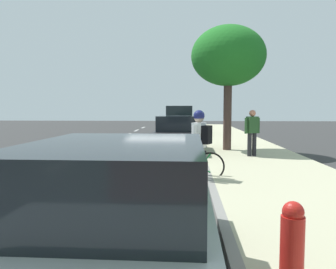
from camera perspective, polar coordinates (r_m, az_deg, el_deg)
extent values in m
plane|color=#2F2F2F|center=(14.31, -2.03, -2.83)|extent=(68.77, 68.77, 0.00)
cube|color=#B2AD8C|center=(14.43, 12.84, -2.61)|extent=(3.51, 42.98, 0.13)
cube|color=gray|center=(14.25, 5.54, -2.61)|extent=(0.16, 42.98, 0.13)
cube|color=white|center=(11.49, -18.27, -4.84)|extent=(0.14, 2.20, 0.01)
cube|color=white|center=(15.43, -12.53, -2.38)|extent=(0.14, 2.20, 0.01)
cube|color=white|center=(19.48, -9.15, -0.92)|extent=(0.14, 2.20, 0.01)
cube|color=white|center=(23.59, -6.95, 0.04)|extent=(0.14, 2.20, 0.01)
cube|color=white|center=(27.72, -5.40, 0.71)|extent=(0.14, 2.20, 0.01)
cube|color=white|center=(31.87, -4.25, 1.21)|extent=(0.14, 2.20, 0.01)
cube|color=white|center=(14.27, -0.38, -2.83)|extent=(0.12, 42.98, 0.01)
cube|color=#B7BABF|center=(3.26, -8.75, -17.64)|extent=(1.81, 4.42, 0.64)
cube|color=black|center=(3.08, -8.88, -6.88)|extent=(1.57, 2.12, 0.60)
cylinder|color=black|center=(4.56, 5.59, -14.66)|extent=(0.23, 0.66, 0.66)
cylinder|color=black|center=(4.79, -14.76, -13.82)|extent=(0.23, 0.66, 0.66)
cube|color=black|center=(13.74, 1.51, -0.61)|extent=(1.79, 4.41, 0.64)
cube|color=black|center=(13.70, 1.51, 1.97)|extent=(1.56, 2.11, 0.60)
cylinder|color=black|center=(15.11, 4.77, -1.19)|extent=(0.22, 0.66, 0.66)
cylinder|color=black|center=(15.17, -1.36, -1.15)|extent=(0.22, 0.66, 0.66)
cylinder|color=black|center=(12.40, 5.01, -2.44)|extent=(0.22, 0.66, 0.66)
cylinder|color=black|center=(12.47, -2.46, -2.39)|extent=(0.22, 0.66, 0.66)
cube|color=#1E512D|center=(22.55, 2.07, 1.84)|extent=(1.98, 4.73, 0.90)
cube|color=black|center=(22.53, 2.07, 3.95)|extent=(1.72, 3.13, 0.76)
cylinder|color=black|center=(24.01, 4.28, 1.04)|extent=(0.23, 0.76, 0.76)
cylinder|color=black|center=(24.08, 0.12, 1.06)|extent=(0.23, 0.76, 0.76)
cylinder|color=black|center=(21.10, 4.28, 0.56)|extent=(0.23, 0.76, 0.76)
cylinder|color=black|center=(21.18, -0.45, 0.59)|extent=(0.23, 0.76, 0.76)
torus|color=black|center=(8.70, 0.44, -5.18)|extent=(0.72, 0.16, 0.72)
torus|color=black|center=(8.54, 7.30, -5.40)|extent=(0.72, 0.16, 0.72)
cylinder|color=#197233|center=(8.61, 2.98, -4.68)|extent=(0.64, 0.14, 0.53)
cylinder|color=#197233|center=(8.56, 5.39, -4.81)|extent=(0.14, 0.06, 0.49)
cylinder|color=#197233|center=(8.57, 3.33, -3.08)|extent=(0.72, 0.16, 0.05)
cylinder|color=#197233|center=(8.57, 6.16, -5.91)|extent=(0.35, 0.09, 0.19)
cylinder|color=#197233|center=(8.52, 6.52, -4.31)|extent=(0.27, 0.08, 0.35)
cylinder|color=#197233|center=(8.67, 0.69, -4.07)|extent=(0.12, 0.05, 0.35)
cube|color=black|center=(8.51, 5.75, -2.94)|extent=(0.25, 0.14, 0.05)
cylinder|color=black|center=(8.63, 0.95, -2.56)|extent=(0.10, 0.46, 0.03)
cylinder|color=#C6B284|center=(8.24, 5.55, -5.22)|extent=(0.15, 0.15, 0.87)
cylinder|color=#C6B284|center=(8.06, 5.00, -5.44)|extent=(0.15, 0.15, 0.87)
cube|color=white|center=(8.06, 5.31, -0.13)|extent=(0.37, 0.44, 0.61)
cylinder|color=white|center=(8.30, 6.01, -0.21)|extent=(0.10, 0.10, 0.58)
cylinder|color=white|center=(7.82, 4.58, -0.48)|extent=(0.10, 0.10, 0.58)
sphere|color=gray|center=(8.04, 5.34, 2.93)|extent=(0.24, 0.24, 0.24)
sphere|color=navy|center=(8.04, 5.34, 3.23)|extent=(0.27, 0.27, 0.27)
cube|color=black|center=(7.98, 6.64, -0.04)|extent=(0.29, 0.35, 0.44)
cylinder|color=#48342D|center=(13.78, 10.16, 3.58)|extent=(0.33, 0.33, 2.98)
ellipsoid|color=#206D23|center=(13.93, 10.30, 13.13)|extent=(2.99, 2.99, 2.41)
cylinder|color=black|center=(12.12, 13.80, -1.70)|extent=(0.15, 0.15, 0.82)
cylinder|color=black|center=(12.23, 14.57, -1.66)|extent=(0.15, 0.15, 0.82)
cube|color=#264C26|center=(12.12, 14.25, 1.63)|extent=(0.44, 0.37, 0.58)
cylinder|color=#264C26|center=(11.97, 13.24, 1.47)|extent=(0.10, 0.10, 0.55)
cylinder|color=#264C26|center=(12.28, 15.23, 1.51)|extent=(0.10, 0.10, 0.55)
sphere|color=#C2775D|center=(12.11, 14.29, 3.56)|extent=(0.23, 0.23, 0.23)
cylinder|color=red|center=(3.48, 20.48, -18.50)|extent=(0.22, 0.22, 0.70)
sphere|color=red|center=(3.35, 20.67, -12.34)|extent=(0.20, 0.20, 0.20)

